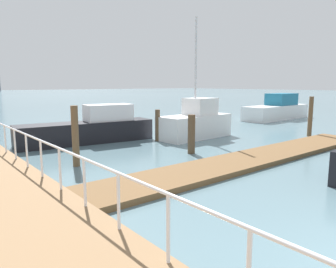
{
  "coord_description": "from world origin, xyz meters",
  "views": [
    {
      "loc": [
        -5.9,
        -0.45,
        3.01
      ],
      "look_at": [
        -0.96,
        5.61,
        1.77
      ],
      "focal_mm": 34.02,
      "sensor_mm": 36.0,
      "label": 1
    }
  ],
  "objects": [
    {
      "name": "moored_boat_3",
      "position": [
        18.81,
        14.88,
        0.81
      ],
      "size": [
        7.44,
        2.35,
        2.19
      ],
      "color": "white",
      "rests_on": "ground_plane"
    },
    {
      "name": "boardwalk_railing",
      "position": [
        -3.15,
        7.15,
        1.22
      ],
      "size": [
        0.06,
        22.64,
        1.08
      ],
      "color": "white",
      "rests_on": "boardwalk"
    },
    {
      "name": "dock_piling_1",
      "position": [
        4.21,
        12.81,
        0.84
      ],
      "size": [
        0.25,
        0.25,
        1.67
      ],
      "primitive_type": "cylinder",
      "color": "brown",
      "rests_on": "ground_plane"
    },
    {
      "name": "floating_dock",
      "position": [
        4.47,
        6.92,
        0.09
      ],
      "size": [
        15.94,
        2.0,
        0.18
      ],
      "primitive_type": "cube",
      "color": "brown",
      "rests_on": "ground_plane"
    },
    {
      "name": "dock_piling_4",
      "position": [
        3.48,
        9.45,
        0.85
      ],
      "size": [
        0.32,
        0.32,
        1.7
      ],
      "primitive_type": "cylinder",
      "color": "brown",
      "rests_on": "ground_plane"
    },
    {
      "name": "dock_piling_3",
      "position": [
        12.0,
        8.5,
        1.15
      ],
      "size": [
        0.25,
        0.25,
        2.29
      ],
      "primitive_type": "cylinder",
      "color": "brown",
      "rests_on": "ground_plane"
    },
    {
      "name": "ground_plane",
      "position": [
        0.0,
        20.0,
        0.0
      ],
      "size": [
        300.0,
        300.0,
        0.0
      ],
      "primitive_type": "plane",
      "color": "slate"
    },
    {
      "name": "moored_boat_1",
      "position": [
        6.51,
        12.3,
        0.85
      ],
      "size": [
        4.57,
        2.01,
        6.55
      ],
      "color": "white",
      "rests_on": "ground_plane"
    },
    {
      "name": "moored_boat_2",
      "position": [
        1.29,
        14.69,
        0.72
      ],
      "size": [
        7.03,
        2.32,
        1.94
      ],
      "color": "black",
      "rests_on": "ground_plane"
    },
    {
      "name": "dock_piling_0",
      "position": [
        -1.29,
        10.55,
        1.12
      ],
      "size": [
        0.25,
        0.25,
        2.24
      ],
      "primitive_type": "cylinder",
      "color": "brown",
      "rests_on": "ground_plane"
    }
  ]
}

